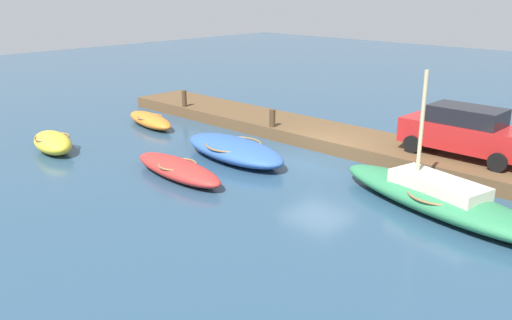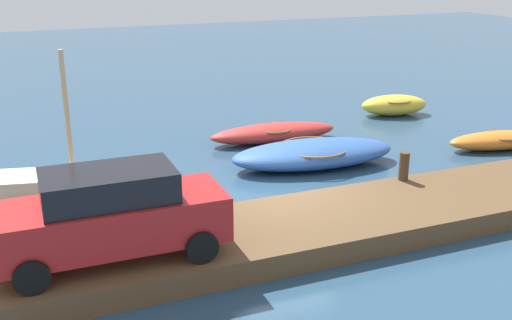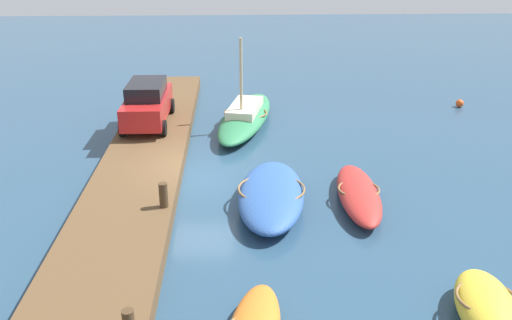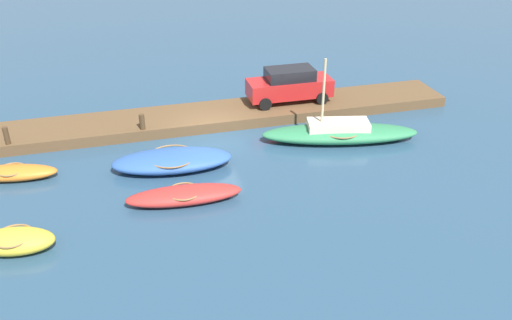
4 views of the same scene
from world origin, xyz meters
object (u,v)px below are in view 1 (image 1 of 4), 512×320
at_px(rowboat_orange, 150,120).
at_px(dinghy_yellow, 53,142).
at_px(sailboat_green, 440,198).
at_px(rowboat_red, 178,169).
at_px(parked_car, 465,131).
at_px(mooring_post_mid_west, 184,98).
at_px(mooring_post_west, 272,118).
at_px(motorboat_blue, 234,149).

bearing_deg(rowboat_orange, dinghy_yellow, 107.73).
xyz_separation_m(sailboat_green, rowboat_red, (7.89, 3.39, -0.12)).
distance_m(dinghy_yellow, rowboat_orange, 5.21).
height_order(dinghy_yellow, sailboat_green, sailboat_green).
relative_size(dinghy_yellow, rowboat_orange, 0.75).
bearing_deg(rowboat_red, parked_car, -128.25).
bearing_deg(rowboat_orange, mooring_post_mid_west, -71.10).
bearing_deg(parked_car, sailboat_green, 106.27).
xyz_separation_m(dinghy_yellow, rowboat_red, (-5.95, -1.54, -0.09)).
height_order(mooring_post_west, mooring_post_mid_west, mooring_post_mid_west).
height_order(rowboat_red, mooring_post_west, mooring_post_west).
bearing_deg(sailboat_green, mooring_post_mid_west, 2.57).
xyz_separation_m(sailboat_green, motorboat_blue, (7.99, 0.61, -0.05)).
height_order(dinghy_yellow, mooring_post_mid_west, mooring_post_mid_west).
relative_size(dinghy_yellow, rowboat_red, 0.63).
bearing_deg(mooring_post_mid_west, rowboat_orange, 98.77).
relative_size(rowboat_orange, mooring_post_mid_west, 4.70).
bearing_deg(rowboat_red, mooring_post_west, -76.50).
height_order(rowboat_orange, mooring_post_west, mooring_post_west).
height_order(rowboat_orange, mooring_post_mid_west, mooring_post_mid_west).
height_order(motorboat_blue, mooring_post_west, mooring_post_west).
distance_m(motorboat_blue, rowboat_red, 2.79).
distance_m(sailboat_green, motorboat_blue, 8.01).
distance_m(rowboat_red, rowboat_orange, 7.57).
distance_m(mooring_post_west, parked_car, 7.94).
bearing_deg(dinghy_yellow, rowboat_red, -154.61).
bearing_deg(mooring_post_west, sailboat_green, 163.64).
bearing_deg(dinghy_yellow, sailboat_green, -149.51).
xyz_separation_m(rowboat_red, parked_car, (-6.73, -7.51, 1.13)).
bearing_deg(rowboat_orange, rowboat_red, 161.53).
xyz_separation_m(dinghy_yellow, parked_car, (-12.68, -9.05, 1.04)).
bearing_deg(sailboat_green, dinghy_yellow, 32.17).
bearing_deg(mooring_post_mid_west, rowboat_red, 139.36).
bearing_deg(dinghy_yellow, motorboat_blue, -132.69).
bearing_deg(rowboat_orange, sailboat_green, -170.77).
relative_size(dinghy_yellow, parked_car, 0.65).
bearing_deg(mooring_post_mid_west, motorboat_blue, 154.95).
bearing_deg(dinghy_yellow, mooring_post_west, -112.10).
height_order(sailboat_green, rowboat_red, sailboat_green).
xyz_separation_m(motorboat_blue, rowboat_red, (-0.09, 2.78, -0.08)).
distance_m(dinghy_yellow, motorboat_blue, 7.28).
bearing_deg(mooring_post_mid_west, sailboat_green, 170.01).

